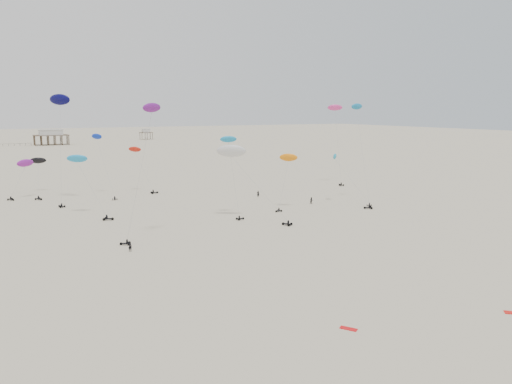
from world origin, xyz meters
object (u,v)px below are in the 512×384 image
pavilion_main (51,138)px  pavilion_small (146,135)px  spectator_0 (130,251)px  rig_8 (145,144)px  rig_0 (38,169)px

pavilion_main → pavilion_small: bearing=23.2°
pavilion_small → spectator_0: pavilion_small is taller
pavilion_small → spectator_0: bearing=-106.0°
pavilion_small → rig_8: rig_8 is taller
pavilion_small → rig_0: rig_0 is taller
pavilion_small → rig_8: bearing=-105.5°
rig_8 → spectator_0: rig_8 is taller
pavilion_small → rig_0: size_ratio=0.52×
pavilion_main → pavilion_small: (70.00, 30.00, -0.74)m
pavilion_main → rig_8: (-10.45, -259.82, 12.38)m
pavilion_small → rig_0: bearing=-112.1°
pavilion_main → rig_0: rig_0 is taller
spectator_0 → rig_8: bearing=-89.9°
pavilion_small → spectator_0: (-85.31, -296.68, -3.49)m
rig_0 → spectator_0: (7.85, -67.60, -6.49)m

